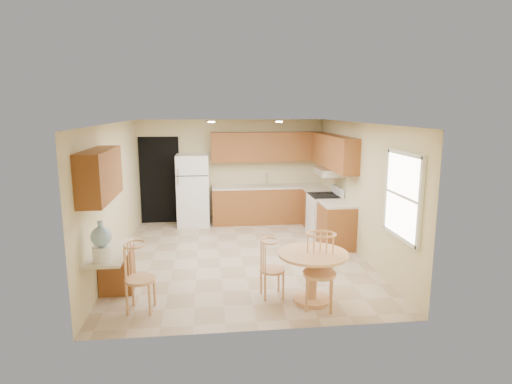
{
  "coord_description": "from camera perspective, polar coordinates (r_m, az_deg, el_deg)",
  "views": [
    {
      "loc": [
        -0.61,
        -7.67,
        2.75
      ],
      "look_at": [
        0.31,
        0.3,
        1.19
      ],
      "focal_mm": 30.0,
      "sensor_mm": 36.0,
      "label": 1
    }
  ],
  "objects": [
    {
      "name": "ceiling",
      "position": [
        7.69,
        -2.09,
        9.17
      ],
      "size": [
        4.5,
        5.5,
        0.02
      ],
      "primitive_type": "cube",
      "color": "white",
      "rests_on": "wall_back"
    },
    {
      "name": "doorway",
      "position": [
        10.6,
        -12.7,
        1.53
      ],
      "size": [
        0.9,
        0.02,
        2.1
      ],
      "primitive_type": "cube",
      "color": "black",
      "rests_on": "floor"
    },
    {
      "name": "counter_right_b",
      "position": [
        8.66,
        10.74,
        -1.56
      ],
      "size": [
        0.63,
        0.8,
        0.04
      ],
      "primitive_type": "cube",
      "color": "beige",
      "rests_on": "base_cab_right_b"
    },
    {
      "name": "dining_table",
      "position": [
        6.26,
        7.57,
        -10.24
      ],
      "size": [
        1.0,
        1.0,
        0.74
      ],
      "rotation": [
        0.0,
        0.0,
        0.01
      ],
      "color": "tan",
      "rests_on": "floor"
    },
    {
      "name": "can_light_b",
      "position": [
        9.0,
        3.09,
        9.33
      ],
      "size": [
        0.14,
        0.14,
        0.02
      ],
      "primitive_type": "cylinder",
      "color": "white",
      "rests_on": "ceiling"
    },
    {
      "name": "window",
      "position": [
        6.59,
        19.03,
        -0.5
      ],
      "size": [
        0.06,
        1.12,
        1.3
      ],
      "color": "white",
      "rests_on": "wall_right"
    },
    {
      "name": "chair_desk",
      "position": [
        6.04,
        -15.38,
        -10.39
      ],
      "size": [
        0.42,
        0.55,
        0.96
      ],
      "rotation": [
        0.0,
        0.0,
        -1.66
      ],
      "color": "tan",
      "rests_on": "floor"
    },
    {
      "name": "sink",
      "position": [
        10.38,
        1.58,
        0.83
      ],
      "size": [
        0.78,
        0.44,
        0.01
      ],
      "primitive_type": "cube",
      "color": "silver",
      "rests_on": "counter_back"
    },
    {
      "name": "desk_pedestal",
      "position": [
        6.92,
        -18.04,
        -9.72
      ],
      "size": [
        0.48,
        0.42,
        0.72
      ],
      "primitive_type": "cube",
      "color": "brown",
      "rests_on": "floor"
    },
    {
      "name": "counter_right_a",
      "position": [
        10.03,
        8.29,
        0.23
      ],
      "size": [
        0.63,
        0.59,
        0.04
      ],
      "primitive_type": "cube",
      "color": "beige",
      "rests_on": "base_cab_right_a"
    },
    {
      "name": "can_light_a",
      "position": [
        8.87,
        -5.98,
        9.27
      ],
      "size": [
        0.14,
        0.14,
        0.02
      ],
      "primitive_type": "cylinder",
      "color": "white",
      "rests_on": "ceiling"
    },
    {
      "name": "range_hood",
      "position": [
        9.32,
        9.74,
        2.67
      ],
      "size": [
        0.5,
        0.76,
        0.14
      ],
      "primitive_type": "cube",
      "color": "silver",
      "rests_on": "upper_cab_right"
    },
    {
      "name": "base_cab_right_b",
      "position": [
        8.77,
        10.63,
        -4.46
      ],
      "size": [
        0.6,
        0.8,
        0.87
      ],
      "primitive_type": "cube",
      "color": "brown",
      "rests_on": "floor"
    },
    {
      "name": "stove",
      "position": [
        9.48,
        9.11,
        -3.03
      ],
      "size": [
        0.65,
        0.76,
        1.09
      ],
      "color": "white",
      "rests_on": "floor"
    },
    {
      "name": "wall_front",
      "position": [
        5.17,
        0.43,
        -5.79
      ],
      "size": [
        4.5,
        0.02,
        2.5
      ],
      "primitive_type": "cube",
      "color": "#C6B885",
      "rests_on": "floor"
    },
    {
      "name": "counter_back",
      "position": [
        10.39,
        1.71,
        0.72
      ],
      "size": [
        2.75,
        0.63,
        0.04
      ],
      "primitive_type": "cube",
      "color": "beige",
      "rests_on": "base_cab_back"
    },
    {
      "name": "chair_table_a",
      "position": [
        6.3,
        2.28,
        -9.63
      ],
      "size": [
        0.38,
        0.49,
        0.86
      ],
      "rotation": [
        0.0,
        0.0,
        -1.49
      ],
      "color": "tan",
      "rests_on": "floor"
    },
    {
      "name": "upper_cab_right",
      "position": [
        9.32,
        10.27,
        5.32
      ],
      "size": [
        0.33,
        2.42,
        0.7
      ],
      "primitive_type": "cube",
      "color": "brown",
      "rests_on": "wall_right"
    },
    {
      "name": "wall_left",
      "position": [
        7.98,
        -18.35,
        -0.36
      ],
      "size": [
        0.02,
        5.5,
        2.5
      ],
      "primitive_type": "cube",
      "color": "#C6B885",
      "rests_on": "floor"
    },
    {
      "name": "refrigerator",
      "position": [
        10.25,
        -8.4,
        0.23
      ],
      "size": [
        0.75,
        0.73,
        1.7
      ],
      "color": "white",
      "rests_on": "floor"
    },
    {
      "name": "base_cab_back",
      "position": [
        10.48,
        1.7,
        -1.73
      ],
      "size": [
        2.75,
        0.6,
        0.87
      ],
      "primitive_type": "cube",
      "color": "brown",
      "rests_on": "floor"
    },
    {
      "name": "wall_right",
      "position": [
        8.32,
        13.61,
        0.34
      ],
      "size": [
        0.02,
        5.5,
        2.5
      ],
      "primitive_type": "cube",
      "color": "#C6B885",
      "rests_on": "floor"
    },
    {
      "name": "base_cab_right_a",
      "position": [
        10.13,
        8.22,
        -2.3
      ],
      "size": [
        0.6,
        0.59,
        0.87
      ],
      "primitive_type": "cube",
      "color": "brown",
      "rests_on": "floor"
    },
    {
      "name": "water_crock",
      "position": [
        5.97,
        -19.91,
        -6.47
      ],
      "size": [
        0.27,
        0.27,
        0.55
      ],
      "color": "white",
      "rests_on": "desk_top"
    },
    {
      "name": "upper_cab_back",
      "position": [
        10.4,
        1.63,
        6.06
      ],
      "size": [
        2.75,
        0.33,
        0.7
      ],
      "primitive_type": "cube",
      "color": "brown",
      "rests_on": "wall_back"
    },
    {
      "name": "upper_cab_left",
      "position": [
        6.31,
        -20.09,
        2.17
      ],
      "size": [
        0.33,
        1.4,
        0.7
      ],
      "primitive_type": "cube",
      "color": "brown",
      "rests_on": "wall_left"
    },
    {
      "name": "chair_table_b",
      "position": [
        5.96,
        8.77,
        -9.78
      ],
      "size": [
        0.47,
        0.49,
        1.05
      ],
      "rotation": [
        0.0,
        0.0,
        2.88
      ],
      "color": "tan",
      "rests_on": "floor"
    },
    {
      "name": "floor",
      "position": [
        8.17,
        -1.97,
        -8.65
      ],
      "size": [
        5.5,
        5.5,
        0.0
      ],
      "primitive_type": "plane",
      "color": "tan",
      "rests_on": "ground"
    },
    {
      "name": "wall_back",
      "position": [
        10.54,
        -3.23,
        2.84
      ],
      "size": [
        4.5,
        0.02,
        2.5
      ],
      "primitive_type": "cube",
      "color": "#C6B885",
      "rests_on": "floor"
    },
    {
      "name": "desk_top",
      "position": [
        6.44,
        -18.91,
        -7.65
      ],
      "size": [
        0.5,
        1.2,
        0.04
      ],
      "primitive_type": "cube",
      "color": "beige",
      "rests_on": "desk_pedestal"
    }
  ]
}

